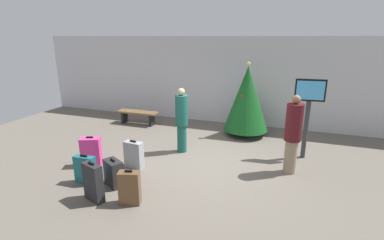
{
  "coord_description": "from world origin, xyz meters",
  "views": [
    {
      "loc": [
        1.94,
        -6.43,
        3.12
      ],
      "look_at": [
        -0.56,
        0.63,
        0.9
      ],
      "focal_mm": 26.49,
      "sensor_mm": 36.0,
      "label": 1
    }
  ],
  "objects_px": {
    "waiting_bench": "(138,114)",
    "suitcase_0": "(114,173)",
    "traveller_1": "(293,133)",
    "suitcase_1": "(130,188)",
    "flight_info_kiosk": "(308,106)",
    "holiday_tree": "(247,98)",
    "suitcase_4": "(134,155)",
    "suitcase_5": "(85,170)",
    "suitcase_3": "(93,182)",
    "traveller_0": "(182,119)",
    "suitcase_2": "(91,152)"
  },
  "relations": [
    {
      "from": "holiday_tree",
      "to": "traveller_0",
      "type": "relative_size",
      "value": 1.32
    },
    {
      "from": "holiday_tree",
      "to": "suitcase_5",
      "type": "xyz_separation_m",
      "value": [
        -2.79,
        -4.36,
        -0.91
      ]
    },
    {
      "from": "suitcase_1",
      "to": "suitcase_3",
      "type": "height_order",
      "value": "suitcase_3"
    },
    {
      "from": "holiday_tree",
      "to": "suitcase_3",
      "type": "bearing_deg",
      "value": -113.96
    },
    {
      "from": "holiday_tree",
      "to": "waiting_bench",
      "type": "xyz_separation_m",
      "value": [
        -3.93,
        -0.1,
        -0.86
      ]
    },
    {
      "from": "suitcase_3",
      "to": "suitcase_4",
      "type": "bearing_deg",
      "value": 90.82
    },
    {
      "from": "traveller_1",
      "to": "suitcase_5",
      "type": "height_order",
      "value": "traveller_1"
    },
    {
      "from": "flight_info_kiosk",
      "to": "suitcase_1",
      "type": "xyz_separation_m",
      "value": [
        -3.2,
        -3.45,
        -1.09
      ]
    },
    {
      "from": "holiday_tree",
      "to": "suitcase_5",
      "type": "bearing_deg",
      "value": -122.59
    },
    {
      "from": "flight_info_kiosk",
      "to": "waiting_bench",
      "type": "bearing_deg",
      "value": 168.19
    },
    {
      "from": "suitcase_2",
      "to": "suitcase_4",
      "type": "height_order",
      "value": "suitcase_2"
    },
    {
      "from": "holiday_tree",
      "to": "waiting_bench",
      "type": "distance_m",
      "value": 4.02
    },
    {
      "from": "traveller_1",
      "to": "suitcase_0",
      "type": "height_order",
      "value": "traveller_1"
    },
    {
      "from": "traveller_1",
      "to": "suitcase_1",
      "type": "xyz_separation_m",
      "value": [
        -2.87,
        -2.41,
        -0.65
      ]
    },
    {
      "from": "suitcase_3",
      "to": "suitcase_4",
      "type": "height_order",
      "value": "suitcase_3"
    },
    {
      "from": "holiday_tree",
      "to": "suitcase_2",
      "type": "height_order",
      "value": "holiday_tree"
    },
    {
      "from": "flight_info_kiosk",
      "to": "holiday_tree",
      "type": "bearing_deg",
      "value": 143.75
    },
    {
      "from": "waiting_bench",
      "to": "suitcase_4",
      "type": "height_order",
      "value": "suitcase_4"
    },
    {
      "from": "flight_info_kiosk",
      "to": "suitcase_0",
      "type": "relative_size",
      "value": 3.39
    },
    {
      "from": "flight_info_kiosk",
      "to": "suitcase_1",
      "type": "bearing_deg",
      "value": -132.81
    },
    {
      "from": "suitcase_1",
      "to": "suitcase_3",
      "type": "distance_m",
      "value": 0.74
    },
    {
      "from": "traveller_0",
      "to": "suitcase_0",
      "type": "relative_size",
      "value": 2.9
    },
    {
      "from": "waiting_bench",
      "to": "suitcase_1",
      "type": "height_order",
      "value": "suitcase_1"
    },
    {
      "from": "suitcase_2",
      "to": "suitcase_5",
      "type": "distance_m",
      "value": 0.9
    },
    {
      "from": "waiting_bench",
      "to": "suitcase_4",
      "type": "distance_m",
      "value": 3.66
    },
    {
      "from": "suitcase_0",
      "to": "suitcase_3",
      "type": "xyz_separation_m",
      "value": [
        -0.03,
        -0.62,
        0.1
      ]
    },
    {
      "from": "traveller_0",
      "to": "suitcase_3",
      "type": "relative_size",
      "value": 2.22
    },
    {
      "from": "suitcase_4",
      "to": "suitcase_3",
      "type": "bearing_deg",
      "value": -89.18
    },
    {
      "from": "suitcase_0",
      "to": "suitcase_5",
      "type": "height_order",
      "value": "suitcase_5"
    },
    {
      "from": "suitcase_2",
      "to": "suitcase_3",
      "type": "distance_m",
      "value": 1.68
    },
    {
      "from": "waiting_bench",
      "to": "flight_info_kiosk",
      "type": "bearing_deg",
      "value": -11.81
    },
    {
      "from": "traveller_1",
      "to": "suitcase_2",
      "type": "xyz_separation_m",
      "value": [
        -4.67,
        -1.25,
        -0.62
      ]
    },
    {
      "from": "suitcase_0",
      "to": "suitcase_2",
      "type": "distance_m",
      "value": 1.29
    },
    {
      "from": "suitcase_4",
      "to": "suitcase_0",
      "type": "bearing_deg",
      "value": -86.77
    },
    {
      "from": "waiting_bench",
      "to": "suitcase_0",
      "type": "xyz_separation_m",
      "value": [
        1.79,
        -4.15,
        -0.07
      ]
    },
    {
      "from": "holiday_tree",
      "to": "suitcase_1",
      "type": "bearing_deg",
      "value": -106.9
    },
    {
      "from": "traveller_1",
      "to": "suitcase_0",
      "type": "relative_size",
      "value": 3.03
    },
    {
      "from": "traveller_0",
      "to": "suitcase_5",
      "type": "height_order",
      "value": "traveller_0"
    },
    {
      "from": "waiting_bench",
      "to": "suitcase_3",
      "type": "height_order",
      "value": "suitcase_3"
    },
    {
      "from": "traveller_1",
      "to": "waiting_bench",
      "type": "bearing_deg",
      "value": 157.44
    },
    {
      "from": "waiting_bench",
      "to": "suitcase_1",
      "type": "relative_size",
      "value": 2.16
    },
    {
      "from": "waiting_bench",
      "to": "suitcase_0",
      "type": "height_order",
      "value": "suitcase_0"
    },
    {
      "from": "suitcase_1",
      "to": "suitcase_0",
      "type": "bearing_deg",
      "value": 144.91
    },
    {
      "from": "traveller_0",
      "to": "suitcase_0",
      "type": "xyz_separation_m",
      "value": [
        -0.69,
        -2.26,
        -0.66
      ]
    },
    {
      "from": "holiday_tree",
      "to": "waiting_bench",
      "type": "height_order",
      "value": "holiday_tree"
    },
    {
      "from": "holiday_tree",
      "to": "traveller_0",
      "type": "bearing_deg",
      "value": -126.04
    },
    {
      "from": "suitcase_5",
      "to": "holiday_tree",
      "type": "bearing_deg",
      "value": 57.41
    },
    {
      "from": "traveller_0",
      "to": "suitcase_0",
      "type": "distance_m",
      "value": 2.46
    },
    {
      "from": "holiday_tree",
      "to": "suitcase_4",
      "type": "relative_size",
      "value": 3.37
    },
    {
      "from": "suitcase_5",
      "to": "suitcase_0",
      "type": "bearing_deg",
      "value": 9.52
    }
  ]
}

